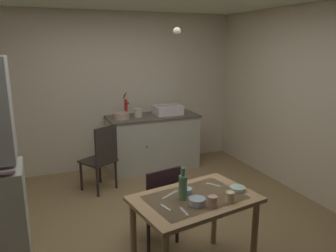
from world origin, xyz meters
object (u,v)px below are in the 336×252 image
object	(u,v)px
serving_bowl_wide	(197,201)
glass_bottle	(183,186)
dining_table	(195,210)
chair_far_side	(157,202)
mixing_bowl_counter	(121,116)
hand_pump	(126,107)
sink_basin	(168,110)
chair_by_counter	(101,157)
mug_tall	(230,197)

from	to	relation	value
serving_bowl_wide	glass_bottle	xyz separation A→B (m)	(-0.07, 0.13, 0.08)
dining_table	chair_far_side	distance (m)	0.61
serving_bowl_wide	glass_bottle	bearing A→B (deg)	116.21
mixing_bowl_counter	chair_far_side	bearing A→B (deg)	-94.76
hand_pump	glass_bottle	xyz separation A→B (m)	(-0.25, -2.66, -0.20)
sink_basin	serving_bowl_wide	xyz separation A→B (m)	(-0.87, -2.75, -0.19)
chair_far_side	glass_bottle	world-z (taller)	glass_bottle
sink_basin	chair_by_counter	xyz separation A→B (m)	(-1.23, -0.59, -0.47)
chair_far_side	glass_bottle	size ratio (longest dim) A/B	3.07
serving_bowl_wide	mug_tall	bearing A→B (deg)	-14.08
dining_table	chair_far_side	size ratio (longest dim) A/B	1.32
mixing_bowl_counter	chair_by_counter	bearing A→B (deg)	-129.34
sink_basin	chair_by_counter	world-z (taller)	sink_basin
chair_far_side	serving_bowl_wide	xyz separation A→B (m)	(0.09, -0.69, 0.31)
hand_pump	chair_by_counter	bearing A→B (deg)	-130.63
mixing_bowl_counter	serving_bowl_wide	xyz separation A→B (m)	(-0.08, -2.70, -0.16)
chair_far_side	chair_by_counter	xyz separation A→B (m)	(-0.27, 1.47, 0.04)
serving_bowl_wide	glass_bottle	size ratio (longest dim) A/B	0.49
chair_far_side	chair_by_counter	world-z (taller)	chair_by_counter
chair_by_counter	mug_tall	world-z (taller)	chair_by_counter
sink_basin	chair_by_counter	distance (m)	1.44
mixing_bowl_counter	mug_tall	xyz separation A→B (m)	(0.19, -2.76, -0.15)
mug_tall	mixing_bowl_counter	bearing A→B (deg)	93.85
dining_table	glass_bottle	xyz separation A→B (m)	(-0.11, 0.01, 0.23)
hand_pump	chair_by_counter	distance (m)	1.00
glass_bottle	chair_by_counter	bearing A→B (deg)	98.21
dining_table	chair_by_counter	xyz separation A→B (m)	(-0.40, 2.04, -0.14)
dining_table	chair_by_counter	bearing A→B (deg)	101.02
glass_bottle	mug_tall	bearing A→B (deg)	-31.01
serving_bowl_wide	glass_bottle	distance (m)	0.17
chair_far_side	chair_by_counter	distance (m)	1.50
hand_pump	mug_tall	xyz separation A→B (m)	(0.08, -2.86, -0.27)
serving_bowl_wide	mug_tall	distance (m)	0.28
mug_tall	sink_basin	bearing A→B (deg)	77.87
mug_tall	glass_bottle	bearing A→B (deg)	148.99
chair_far_side	glass_bottle	bearing A→B (deg)	-87.84
chair_by_counter	dining_table	bearing A→B (deg)	-78.98
mug_tall	glass_bottle	world-z (taller)	glass_bottle
dining_table	mug_tall	world-z (taller)	mug_tall
sink_basin	mug_tall	distance (m)	2.88
sink_basin	dining_table	size ratio (longest dim) A/B	0.39
mixing_bowl_counter	dining_table	size ratio (longest dim) A/B	0.22
hand_pump	chair_far_side	world-z (taller)	hand_pump
chair_by_counter	serving_bowl_wide	world-z (taller)	chair_by_counter
dining_table	glass_bottle	size ratio (longest dim) A/B	4.06
sink_basin	hand_pump	size ratio (longest dim) A/B	1.13
sink_basin	hand_pump	distance (m)	0.70
mixing_bowl_counter	mug_tall	distance (m)	2.77
sink_basin	chair_by_counter	bearing A→B (deg)	-154.54
sink_basin	dining_table	world-z (taller)	sink_basin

